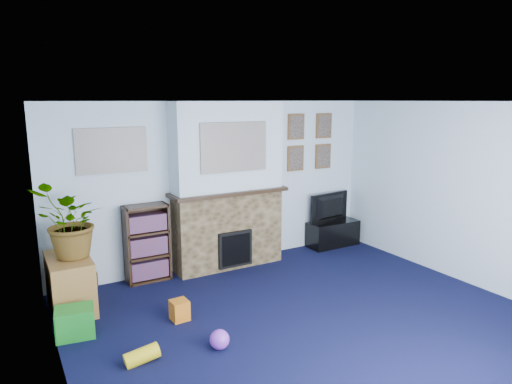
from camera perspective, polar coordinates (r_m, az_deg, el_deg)
floor at (r=5.27m, az=6.95°, el=-15.93°), size 5.00×4.50×0.01m
ceiling at (r=4.68m, az=7.67°, el=11.15°), size 5.00×4.50×0.01m
wall_back at (r=6.72m, az=-4.32°, el=1.00°), size 5.00×0.04×2.40m
wall_left at (r=3.93m, az=-23.53°, el=-7.57°), size 0.04×4.50×2.40m
wall_right at (r=6.62m, az=24.83°, el=-0.20°), size 0.04×4.50×2.40m
chimney_breast at (r=6.55m, az=-3.55°, el=0.58°), size 1.72×0.50×2.40m
collage_main at (r=6.27m, az=-2.76°, el=5.62°), size 1.00×0.03×0.68m
collage_left at (r=6.13m, az=-17.58°, el=4.96°), size 0.90×0.03×0.58m
portrait_tl at (r=7.26m, az=5.03°, el=8.13°), size 0.30×0.03×0.40m
portrait_tr at (r=7.59m, az=8.48°, el=8.19°), size 0.30×0.03×0.40m
portrait_bl at (r=7.31m, az=4.96°, el=4.21°), size 0.30×0.03×0.40m
portrait_br at (r=7.63m, az=8.37°, el=4.44°), size 0.30×0.03×0.40m
tv_stand at (r=7.80m, az=9.58°, el=-5.02°), size 0.88×0.37×0.42m
television at (r=7.71m, az=9.60°, el=-1.93°), size 0.83×0.21×0.47m
bookshelf at (r=6.35m, az=-13.48°, el=-6.42°), size 0.58×0.28×1.05m
sideboard at (r=5.81m, az=-22.24°, el=-10.28°), size 0.46×0.82×0.64m
potted_plant at (r=5.55m, az=-22.21°, el=-3.49°), size 1.00×1.01×0.85m
mantel_clock at (r=6.47m, az=-3.82°, el=0.78°), size 0.09×0.06×0.13m
mantel_candle at (r=6.65m, az=-0.73°, el=1.19°), size 0.05×0.05×0.17m
mantel_teddy at (r=6.28m, az=-7.86°, el=0.32°), size 0.12×0.12×0.12m
mantel_can at (r=6.81m, az=1.46°, el=1.24°), size 0.06×0.06×0.11m
green_crate at (r=5.27m, az=-21.67°, el=-15.01°), size 0.42×0.36×0.31m
toy_ball at (r=4.74m, az=-4.58°, el=-18.01°), size 0.20×0.20×0.20m
toy_block at (r=5.32m, az=-9.53°, el=-14.39°), size 0.20×0.20×0.23m
toy_tube at (r=4.65m, az=-14.07°, el=-19.24°), size 0.34×0.15×0.19m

